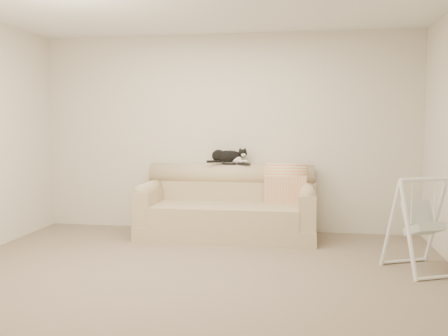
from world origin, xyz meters
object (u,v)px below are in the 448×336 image
object	(u,v)px
baby_swing	(422,224)
tuxedo_cat	(228,156)
remote_a	(229,163)
remote_b	(244,164)
sofa	(228,208)

from	to	relation	value
baby_swing	tuxedo_cat	bearing A→B (deg)	145.48
remote_a	tuxedo_cat	world-z (taller)	tuxedo_cat
remote_b	tuxedo_cat	bearing A→B (deg)	169.02
tuxedo_cat	baby_swing	size ratio (longest dim) A/B	0.58
sofa	remote_b	world-z (taller)	remote_b
sofa	baby_swing	world-z (taller)	baby_swing
remote_a	tuxedo_cat	xyz separation A→B (m)	(-0.01, 0.02, 0.09)
remote_b	tuxedo_cat	xyz separation A→B (m)	(-0.21, 0.04, 0.09)
sofa	tuxedo_cat	xyz separation A→B (m)	(-0.03, 0.24, 0.65)
baby_swing	remote_b	bearing A→B (deg)	143.41
sofa	remote_b	bearing A→B (deg)	48.48
remote_a	baby_swing	xyz separation A→B (m)	(2.10, -1.43, -0.45)
sofa	tuxedo_cat	size ratio (longest dim) A/B	4.12
remote_b	tuxedo_cat	distance (m)	0.23
remote_b	tuxedo_cat	world-z (taller)	tuxedo_cat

